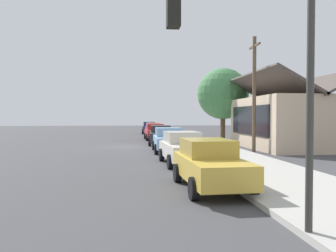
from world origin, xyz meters
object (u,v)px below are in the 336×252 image
at_px(car_navy, 149,128).
at_px(car_coral, 153,129).
at_px(car_skyblue, 169,140).
at_px(car_charcoal, 161,135).
at_px(traffic_light_main, 256,55).
at_px(utility_pole_wooden, 254,92).
at_px(fire_hydrant_red, 166,133).
at_px(car_mustard, 210,164).
at_px(shade_tree, 223,94).
at_px(car_ivory, 183,148).
at_px(car_cherry, 155,132).

height_order(car_navy, car_coral, same).
bearing_deg(car_skyblue, car_navy, -179.15).
height_order(car_charcoal, traffic_light_main, traffic_light_main).
bearing_deg(traffic_light_main, utility_pole_wooden, 159.69).
distance_m(car_skyblue, traffic_light_main, 16.59).
distance_m(car_navy, fire_hydrant_red, 8.54).
bearing_deg(traffic_light_main, car_skyblue, 179.24).
bearing_deg(car_mustard, car_skyblue, 178.11).
bearing_deg(shade_tree, car_mustard, -16.53).
height_order(car_ivory, utility_pole_wooden, utility_pole_wooden).
relative_size(car_skyblue, car_ivory, 1.04).
bearing_deg(car_navy, car_charcoal, 2.96).
height_order(car_navy, fire_hydrant_red, car_navy).
height_order(car_cherry, traffic_light_main, traffic_light_main).
distance_m(car_mustard, shade_tree, 21.02).
distance_m(car_coral, fire_hydrant_red, 2.41).
relative_size(car_coral, shade_tree, 0.72).
bearing_deg(shade_tree, car_ivory, -22.61).
bearing_deg(traffic_light_main, fire_hydrant_red, 177.03).
height_order(car_skyblue, traffic_light_main, traffic_light_main).
bearing_deg(utility_pole_wooden, fire_hydrant_red, -166.56).
xyz_separation_m(car_cherry, traffic_light_main, (28.04, -0.13, 2.68)).
bearing_deg(car_coral, traffic_light_main, 0.85).
relative_size(car_ivory, fire_hydrant_red, 6.40).
relative_size(car_navy, shade_tree, 0.72).
relative_size(car_navy, car_skyblue, 1.03).
bearing_deg(utility_pole_wooden, car_cherry, -156.54).
xyz_separation_m(car_skyblue, fire_hydrant_red, (-15.67, 1.44, -0.32)).
relative_size(car_navy, car_mustard, 1.11).
bearing_deg(car_cherry, fire_hydrant_red, 157.35).
relative_size(car_cherry, car_skyblue, 0.95).
bearing_deg(car_ivory, traffic_light_main, -4.36).
height_order(car_coral, traffic_light_main, traffic_light_main).
bearing_deg(car_mustard, fire_hydrant_red, 174.97).
relative_size(shade_tree, traffic_light_main, 1.31).
height_order(car_coral, shade_tree, shade_tree).
distance_m(car_coral, car_skyblue, 17.67).
bearing_deg(utility_pole_wooden, car_charcoal, -142.25).
xyz_separation_m(car_skyblue, car_mustard, (11.62, 0.04, -0.00)).
height_order(car_cherry, shade_tree, shade_tree).
distance_m(car_charcoal, car_skyblue, 5.98).
xyz_separation_m(car_navy, traffic_light_main, (40.45, -0.23, 2.68)).
distance_m(car_cherry, utility_pole_wooden, 14.24).
distance_m(car_skyblue, shade_tree, 10.77).
xyz_separation_m(car_cherry, car_charcoal, (5.69, 0.07, 0.00)).
xyz_separation_m(car_coral, utility_pole_wooden, (18.75, 5.30, 3.11)).
distance_m(car_coral, car_cherry, 6.00).
relative_size(car_coral, car_mustard, 1.11).
bearing_deg(car_mustard, car_charcoal, 178.12).
distance_m(car_coral, car_charcoal, 11.69).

